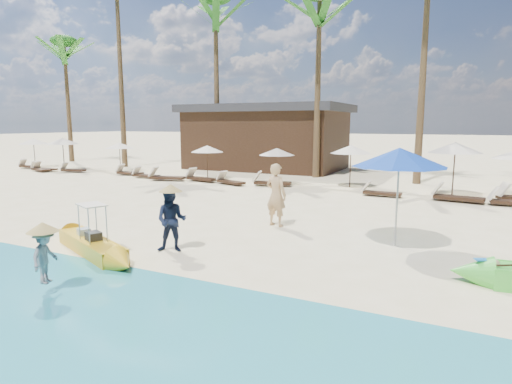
% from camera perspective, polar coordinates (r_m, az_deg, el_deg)
% --- Properties ---
extents(ground, '(240.00, 240.00, 0.00)m').
position_cam_1_polar(ground, '(10.64, 0.87, -7.60)').
color(ground, '#FFEABC').
rests_on(ground, ground).
extents(wet_sand_strip, '(240.00, 4.50, 0.01)m').
position_cam_1_polar(wet_sand_strip, '(6.79, -18.51, -18.16)').
color(wet_sand_strip, tan).
rests_on(wet_sand_strip, ground).
extents(yellow_canoe, '(4.41, 2.09, 1.21)m').
position_cam_1_polar(yellow_canoe, '(11.03, -21.11, -6.57)').
color(yellow_canoe, yellow).
rests_on(yellow_canoe, ground).
extents(tourist, '(0.77, 0.59, 1.90)m').
position_cam_1_polar(tourist, '(12.80, 2.69, -0.39)').
color(tourist, tan).
rests_on(tourist, ground).
extents(vendor_green, '(0.91, 0.83, 1.53)m').
position_cam_1_polar(vendor_green, '(10.47, -11.20, -3.75)').
color(vendor_green, '#121A32').
rests_on(vendor_green, ground).
extents(vendor_yellow, '(0.59, 0.75, 1.02)m').
position_cam_1_polar(vendor_yellow, '(8.72, -26.33, -7.65)').
color(vendor_yellow, gray).
rests_on(vendor_yellow, ground).
extents(blue_umbrella, '(2.30, 2.30, 2.48)m').
position_cam_1_polar(blue_umbrella, '(11.10, 18.57, 4.40)').
color(blue_umbrella, '#99999E').
rests_on(blue_umbrella, ground).
extents(resort_parasol_0, '(1.97, 1.97, 2.02)m').
position_cam_1_polar(resort_parasol_0, '(33.92, -27.55, 6.01)').
color(resort_parasol_0, '#331F14').
rests_on(resort_parasol_0, ground).
extents(lounger_0_left, '(1.64, 0.52, 0.56)m').
position_cam_1_polar(lounger_0_left, '(33.36, -28.07, 3.11)').
color(lounger_0_left, '#331F14').
rests_on(lounger_0_left, ground).
extents(lounger_0_right, '(1.68, 0.72, 0.55)m').
position_cam_1_polar(lounger_0_right, '(31.00, -26.41, 2.85)').
color(lounger_0_right, '#331F14').
rests_on(lounger_0_right, ground).
extents(resort_parasol_1, '(2.06, 2.06, 2.12)m').
position_cam_1_polar(resort_parasol_1, '(31.09, -24.39, 6.19)').
color(resort_parasol_1, '#331F14').
rests_on(resort_parasol_1, ground).
extents(lounger_1_left, '(1.80, 0.95, 0.58)m').
position_cam_1_polar(lounger_1_left, '(30.83, -26.87, 2.80)').
color(lounger_1_left, '#331F14').
rests_on(lounger_1_left, ground).
extents(lounger_1_right, '(1.68, 0.80, 0.55)m').
position_cam_1_polar(lounger_1_right, '(29.54, -23.35, 2.79)').
color(lounger_1_right, '#331F14').
rests_on(lounger_1_right, ground).
extents(resort_parasol_2, '(1.81, 1.81, 1.86)m').
position_cam_1_polar(resort_parasol_2, '(28.68, -17.76, 5.93)').
color(resort_parasol_2, '#331F14').
rests_on(resort_parasol_2, ground).
extents(lounger_2_left, '(1.74, 0.66, 0.58)m').
position_cam_1_polar(lounger_2_left, '(26.64, -16.65, 2.56)').
color(lounger_2_left, '#331F14').
rests_on(lounger_2_left, ground).
extents(resort_parasol_3, '(1.81, 1.81, 1.87)m').
position_cam_1_polar(resort_parasol_3, '(23.75, -6.53, 5.74)').
color(resort_parasol_3, '#331F14').
rests_on(resort_parasol_3, ground).
extents(lounger_3_left, '(1.67, 0.54, 0.56)m').
position_cam_1_polar(lounger_3_left, '(25.06, -14.63, 2.24)').
color(lounger_3_left, '#331F14').
rests_on(lounger_3_left, ground).
extents(lounger_3_right, '(2.05, 1.10, 0.66)m').
position_cam_1_polar(lounger_3_right, '(23.67, -12.00, 2.03)').
color(lounger_3_right, '#331F14').
rests_on(lounger_3_right, ground).
extents(resort_parasol_4, '(1.79, 1.79, 1.85)m').
position_cam_1_polar(resort_parasol_4, '(21.45, 2.79, 5.38)').
color(resort_parasol_4, '#331F14').
rests_on(resort_parasol_4, ground).
extents(lounger_4_left, '(1.90, 0.82, 0.62)m').
position_cam_1_polar(lounger_4_left, '(23.02, -7.47, 1.92)').
color(lounger_4_left, '#331F14').
rests_on(lounger_4_left, ground).
extents(lounger_4_right, '(1.78, 1.04, 0.58)m').
position_cam_1_polar(lounger_4_right, '(21.69, -3.57, 1.51)').
color(lounger_4_right, '#331F14').
rests_on(lounger_4_right, ground).
extents(resort_parasol_5, '(1.98, 1.98, 2.04)m').
position_cam_1_polar(resort_parasol_5, '(21.05, 12.54, 5.57)').
color(resort_parasol_5, '#331F14').
rests_on(resort_parasol_5, ground).
extents(lounger_5_left, '(1.98, 1.01, 0.64)m').
position_cam_1_polar(lounger_5_left, '(21.14, 1.86, 1.38)').
color(lounger_5_left, '#331F14').
rests_on(lounger_5_left, ground).
extents(resort_parasol_6, '(2.22, 2.22, 2.29)m').
position_cam_1_polar(resort_parasol_6, '(19.81, 25.04, 5.38)').
color(resort_parasol_6, '#331F14').
rests_on(resort_parasol_6, ground).
extents(lounger_6_left, '(1.65, 0.52, 0.56)m').
position_cam_1_polar(lounger_6_left, '(18.90, 16.14, 0.01)').
color(lounger_6_left, '#331F14').
rests_on(lounger_6_left, ground).
extents(lounger_6_right, '(1.99, 0.83, 0.66)m').
position_cam_1_polar(lounger_6_right, '(18.63, 25.00, -0.52)').
color(lounger_6_right, '#331F14').
rests_on(lounger_6_right, ground).
extents(lounger_7_left, '(1.86, 0.67, 0.62)m').
position_cam_1_polar(lounger_7_left, '(18.62, 30.99, -1.01)').
color(lounger_7_left, '#331F14').
rests_on(lounger_7_left, ground).
extents(palm_0, '(2.08, 2.08, 9.90)m').
position_cam_1_polar(palm_0, '(38.41, -24.12, 15.91)').
color(palm_0, brown).
rests_on(palm_0, ground).
extents(palm_1, '(2.08, 2.08, 13.60)m').
position_cam_1_polar(palm_1, '(32.92, -18.00, 22.33)').
color(palm_1, brown).
rests_on(palm_1, ground).
extents(palm_2, '(2.08, 2.08, 11.33)m').
position_cam_1_polar(palm_2, '(29.10, -5.40, 21.23)').
color(palm_2, brown).
rests_on(palm_2, ground).
extents(palm_3, '(2.08, 2.08, 10.52)m').
position_cam_1_polar(palm_3, '(25.33, 8.43, 21.61)').
color(palm_3, brown).
rests_on(palm_3, ground).
extents(pavilion_west, '(10.80, 6.60, 4.30)m').
position_cam_1_polar(pavilion_west, '(29.45, 1.39, 7.43)').
color(pavilion_west, '#331F14').
rests_on(pavilion_west, ground).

